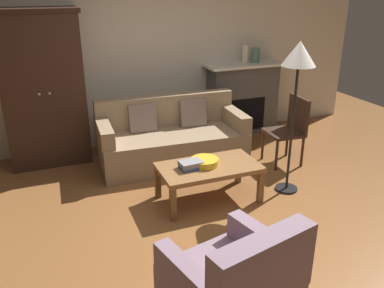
# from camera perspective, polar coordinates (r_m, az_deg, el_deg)

# --- Properties ---
(ground_plane) EXTENTS (9.60, 9.60, 0.00)m
(ground_plane) POSITION_cam_1_polar(r_m,az_deg,el_deg) (4.21, 2.92, -10.98)
(ground_plane) COLOR brown
(back_wall) EXTENTS (7.20, 0.10, 2.80)m
(back_wall) POSITION_cam_1_polar(r_m,az_deg,el_deg) (6.01, -7.17, 13.28)
(back_wall) COLOR silver
(back_wall) RESTS_ON ground
(fireplace) EXTENTS (1.26, 0.48, 1.12)m
(fireplace) POSITION_cam_1_polar(r_m,az_deg,el_deg) (6.52, 7.13, 6.47)
(fireplace) COLOR #4C4947
(fireplace) RESTS_ON ground
(armoire) EXTENTS (1.06, 0.57, 2.00)m
(armoire) POSITION_cam_1_polar(r_m,az_deg,el_deg) (5.57, -20.21, 7.27)
(armoire) COLOR #382319
(armoire) RESTS_ON ground
(couch) EXTENTS (1.96, 0.94, 0.86)m
(couch) POSITION_cam_1_polar(r_m,az_deg,el_deg) (5.42, -2.92, 0.62)
(couch) COLOR #937A5B
(couch) RESTS_ON ground
(coffee_table) EXTENTS (1.10, 0.60, 0.42)m
(coffee_table) POSITION_cam_1_polar(r_m,az_deg,el_deg) (4.44, 2.39, -3.66)
(coffee_table) COLOR olive
(coffee_table) RESTS_ON ground
(fruit_bowl) EXTENTS (0.31, 0.31, 0.07)m
(fruit_bowl) POSITION_cam_1_polar(r_m,az_deg,el_deg) (4.42, 1.80, -2.52)
(fruit_bowl) COLOR gold
(fruit_bowl) RESTS_ON coffee_table
(book_stack) EXTENTS (0.25, 0.18, 0.08)m
(book_stack) POSITION_cam_1_polar(r_m,az_deg,el_deg) (4.33, -0.14, -2.94)
(book_stack) COLOR #38569E
(book_stack) RESTS_ON coffee_table
(mantel_vase_cream) EXTENTS (0.10, 0.10, 0.28)m
(mantel_vase_cream) POSITION_cam_1_polar(r_m,az_deg,el_deg) (6.36, 7.50, 12.43)
(mantel_vase_cream) COLOR beige
(mantel_vase_cream) RESTS_ON fireplace
(mantel_vase_jade) EXTENTS (0.13, 0.13, 0.22)m
(mantel_vase_jade) POSITION_cam_1_polar(r_m,az_deg,el_deg) (6.45, 8.93, 12.24)
(mantel_vase_jade) COLOR slate
(mantel_vase_jade) RESTS_ON fireplace
(side_chair_wooden) EXTENTS (0.46, 0.46, 0.90)m
(side_chair_wooden) POSITION_cam_1_polar(r_m,az_deg,el_deg) (5.49, 13.62, 2.45)
(side_chair_wooden) COLOR #382319
(side_chair_wooden) RESTS_ON ground
(floor_lamp) EXTENTS (0.36, 0.36, 1.72)m
(floor_lamp) POSITION_cam_1_polar(r_m,az_deg,el_deg) (4.46, 14.76, 10.95)
(floor_lamp) COLOR black
(floor_lamp) RESTS_ON ground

